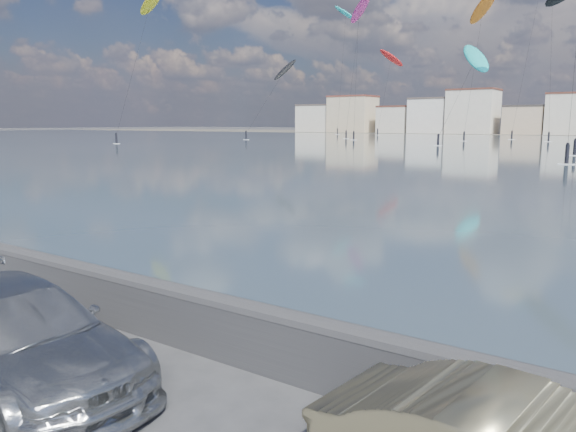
% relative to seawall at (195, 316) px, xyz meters
% --- Properties ---
extents(ground, '(700.00, 700.00, 0.00)m').
position_rel_seawall_xyz_m(ground, '(0.00, -2.70, -0.58)').
color(ground, '#333335').
rests_on(ground, ground).
extents(seawall, '(400.00, 0.36, 1.08)m').
position_rel_seawall_xyz_m(seawall, '(0.00, 0.00, 0.00)').
color(seawall, '#28282B').
rests_on(seawall, ground).
extents(car_silver, '(5.26, 2.49, 1.48)m').
position_rel_seawall_xyz_m(car_silver, '(-1.19, -2.42, 0.16)').
color(car_silver, '#A6A9AC').
rests_on(car_silver, ground).
extents(kitesurfer_0, '(8.98, 16.54, 31.22)m').
position_rel_seawall_xyz_m(kitesurfer_0, '(-31.06, 119.42, 27.03)').
color(kitesurfer_0, orange).
rests_on(kitesurfer_0, ground).
extents(kitesurfer_2, '(8.20, 12.01, 17.45)m').
position_rel_seawall_xyz_m(kitesurfer_2, '(-22.88, 89.40, 13.51)').
color(kitesurfer_2, '#19BFBF').
rests_on(kitesurfer_2, ground).
extents(kitesurfer_6, '(6.15, 12.58, 25.62)m').
position_rel_seawall_xyz_m(kitesurfer_6, '(-67.62, 153.57, 21.97)').
color(kitesurfer_6, red).
rests_on(kitesurfer_6, ground).
extents(kitesurfer_10, '(8.90, 11.73, 32.88)m').
position_rel_seawall_xyz_m(kitesurfer_10, '(-58.32, 115.54, 28.96)').
color(kitesurfer_10, '#E5338C').
rests_on(kitesurfer_10, ground).
extents(kitesurfer_16, '(4.42, 17.94, 19.34)m').
position_rel_seawall_xyz_m(kitesurfer_16, '(-70.43, 102.24, 15.09)').
color(kitesurfer_16, black).
rests_on(kitesurfer_16, ground).
extents(kitesurfer_17, '(7.50, 12.30, 40.50)m').
position_rel_seawall_xyz_m(kitesurfer_17, '(-84.76, 155.81, 36.46)').
color(kitesurfer_17, '#19BFBF').
rests_on(kitesurfer_17, ground).
extents(kitesurfer_18, '(8.80, 8.92, 26.21)m').
position_rel_seawall_xyz_m(kitesurfer_18, '(-72.72, 64.28, 23.47)').
color(kitesurfer_18, yellow).
rests_on(kitesurfer_18, ground).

